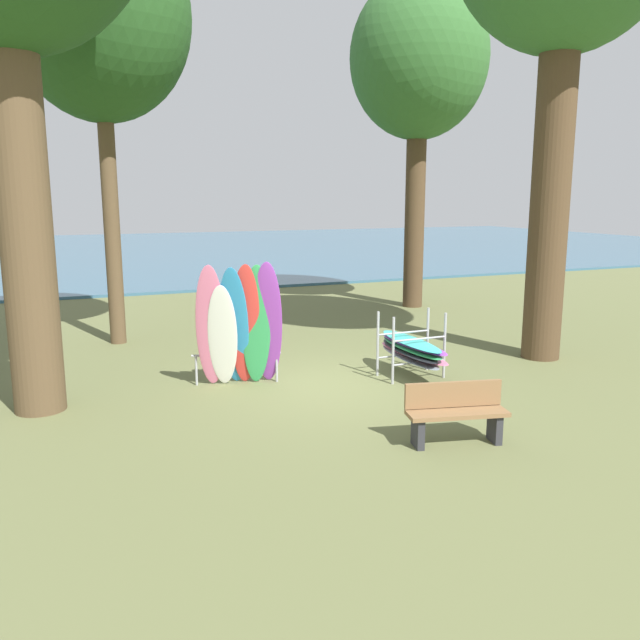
# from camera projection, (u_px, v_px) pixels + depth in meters

# --- Properties ---
(ground_plane) EXTENTS (80.00, 80.00, 0.00)m
(ground_plane) POSITION_uv_depth(u_px,v_px,m) (328.00, 384.00, 11.90)
(ground_plane) COLOR #60663D
(lake_water) EXTENTS (80.00, 36.00, 0.10)m
(lake_water) POSITION_uv_depth(u_px,v_px,m) (131.00, 251.00, 39.33)
(lake_water) COLOR #38607A
(lake_water) RESTS_ON ground
(tree_mid_behind) EXTENTS (3.91, 3.91, 9.46)m
(tree_mid_behind) POSITION_uv_depth(u_px,v_px,m) (99.00, 17.00, 13.87)
(tree_mid_behind) COLOR brown
(tree_mid_behind) RESTS_ON ground
(tree_far_left_back) EXTENTS (4.03, 4.03, 9.64)m
(tree_far_left_back) POSITION_uv_depth(u_px,v_px,m) (419.00, 62.00, 18.84)
(tree_far_left_back) COLOR #4C3823
(tree_far_left_back) RESTS_ON ground
(leaning_board_pile) EXTENTS (1.70, 1.01, 2.30)m
(leaning_board_pile) POSITION_uv_depth(u_px,v_px,m) (240.00, 328.00, 11.50)
(leaning_board_pile) COLOR pink
(leaning_board_pile) RESTS_ON ground
(board_storage_rack) EXTENTS (1.15, 2.13, 1.25)m
(board_storage_rack) POSITION_uv_depth(u_px,v_px,m) (411.00, 349.00, 12.27)
(board_storage_rack) COLOR #9EA0A5
(board_storage_rack) RESTS_ON ground
(park_bench) EXTENTS (1.46, 0.71, 0.85)m
(park_bench) POSITION_uv_depth(u_px,v_px,m) (456.00, 412.00, 8.99)
(park_bench) COLOR #2D2D33
(park_bench) RESTS_ON ground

